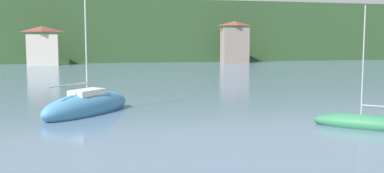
% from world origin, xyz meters
% --- Properties ---
extents(wooded_hillside, '(352.00, 75.45, 31.66)m').
position_xyz_m(wooded_hillside, '(-17.07, 166.54, 6.46)').
color(wooded_hillside, '#2D4C28').
rests_on(wooded_hillside, ground_plane).
extents(shore_building_westcentral, '(6.64, 3.78, 8.32)m').
position_xyz_m(shore_building_westcentral, '(-14.37, 117.39, 4.04)').
color(shore_building_westcentral, beige).
rests_on(shore_building_westcentral, ground_plane).
extents(shore_building_central, '(6.52, 3.37, 9.83)m').
position_xyz_m(shore_building_central, '(28.73, 117.19, 4.79)').
color(shore_building_central, gray).
rests_on(shore_building_central, ground_plane).
extents(sailboat_mid_2, '(7.29, 7.82, 11.11)m').
position_xyz_m(sailboat_mid_2, '(-6.05, 50.85, 0.54)').
color(sailboat_mid_2, teal).
rests_on(sailboat_mid_2, ground_plane).
extents(sailboat_mid_3, '(4.96, 4.80, 7.44)m').
position_xyz_m(sailboat_mid_3, '(9.49, 41.85, 0.26)').
color(sailboat_mid_3, '#2D754C').
rests_on(sailboat_mid_3, ground_plane).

